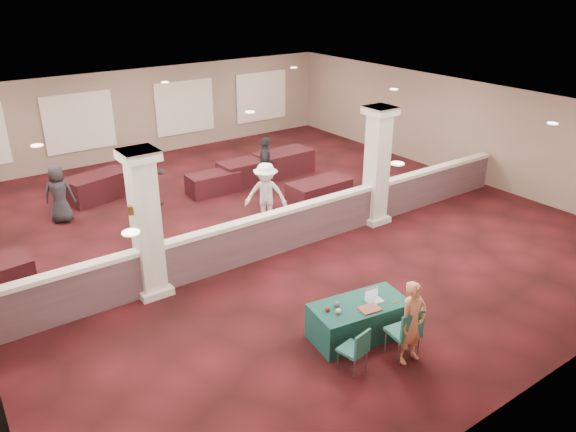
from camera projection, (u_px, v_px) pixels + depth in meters
ground at (253, 229)px, 15.10m from camera, size 16.00×16.00×0.00m
wall_back at (134, 114)px, 20.42m from camera, size 16.00×0.04×3.20m
wall_front at (533, 313)px, 8.51m from camera, size 16.00×0.04×3.20m
wall_right at (454, 127)px, 18.74m from camera, size 0.04×16.00×3.20m
ceiling at (250, 111)px, 13.82m from camera, size 16.00×16.00×0.02m
partition_wall at (285, 229)px, 13.76m from camera, size 15.60×0.28×1.10m
column_left at (146, 223)px, 11.46m from camera, size 0.72×0.72×3.20m
column_right at (377, 165)px, 14.93m from camera, size 0.72×0.72×3.20m
sconce_left at (131, 210)px, 11.16m from camera, size 0.12×0.12×0.18m
sconce_right at (157, 204)px, 11.46m from camera, size 0.12×0.12×0.18m
near_table at (359, 320)px, 10.55m from camera, size 1.94×1.18×0.70m
conf_chair_main at (407, 330)px, 9.84m from camera, size 0.57×0.57×1.00m
conf_chair_side at (357, 348)px, 9.52m from camera, size 0.50×0.50×0.85m
woman at (412, 323)px, 9.71m from camera, size 0.57×0.39×1.56m
far_table_front_center at (213, 183)px, 17.45m from camera, size 1.63×0.87×0.65m
far_table_front_right at (319, 193)px, 16.51m from camera, size 1.87×0.97×0.75m
far_table_back_left at (98, 187)px, 16.98m from camera, size 2.09×1.42×0.77m
far_table_back_center at (247, 171)px, 18.31m from camera, size 1.86×0.95×0.75m
far_table_back_right at (284, 163)px, 19.07m from camera, size 1.99×1.04×0.80m
attendee_a at (153, 178)px, 16.17m from camera, size 0.97×0.73×1.80m
attendee_b at (266, 195)px, 14.98m from camera, size 1.20×1.14×1.78m
attendee_c at (265, 165)px, 17.25m from camera, size 0.97×1.15×1.78m
attendee_d at (59, 194)px, 15.25m from camera, size 0.91×0.76×1.62m
laptop_base at (374, 301)px, 10.48m from camera, size 0.35×0.27×0.02m
laptop_screen at (371, 293)px, 10.53m from camera, size 0.32×0.06×0.21m
screen_glow at (371, 294)px, 10.53m from camera, size 0.29×0.05×0.18m
knitting at (370, 309)px, 10.22m from camera, size 0.42×0.34×0.03m
yarn_cream at (338, 311)px, 10.09m from camera, size 0.11×0.11×0.11m
yarn_red at (327, 309)px, 10.15m from camera, size 0.10×0.10×0.10m
yarn_grey at (337, 304)px, 10.30m from camera, size 0.10×0.10×0.10m
scissors at (396, 302)px, 10.44m from camera, size 0.12×0.05×0.01m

